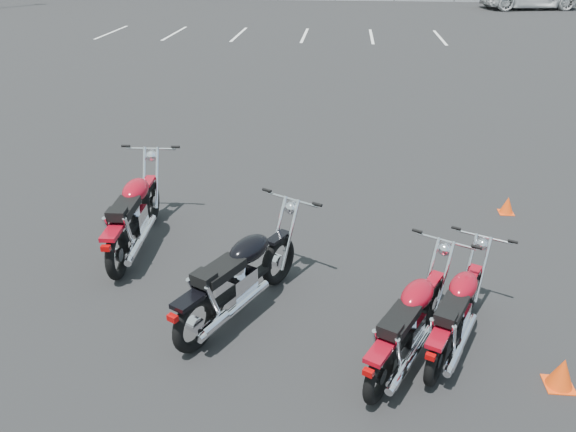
# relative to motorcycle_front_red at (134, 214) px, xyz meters

# --- Properties ---
(ground) EXTENTS (120.00, 120.00, 0.00)m
(ground) POSITION_rel_motorcycle_front_red_xyz_m (2.01, -0.67, -0.53)
(ground) COLOR black
(ground) RESTS_ON ground
(motorcycle_front_red) EXTENTS (0.92, 2.38, 1.16)m
(motorcycle_front_red) POSITION_rel_motorcycle_front_red_xyz_m (0.00, 0.00, 0.00)
(motorcycle_front_red) COLOR black
(motorcycle_front_red) RESTS_ON ground
(motorcycle_second_black) EXTENTS (1.50, 2.22, 1.13)m
(motorcycle_second_black) POSITION_rel_motorcycle_front_red_xyz_m (1.78, -1.44, -0.01)
(motorcycle_second_black) COLOR black
(motorcycle_second_black) RESTS_ON ground
(motorcycle_third_red) EXTENTS (1.32, 2.01, 1.02)m
(motorcycle_third_red) POSITION_rel_motorcycle_front_red_xyz_m (3.68, -2.06, -0.06)
(motorcycle_third_red) COLOR black
(motorcycle_third_red) RESTS_ON ground
(motorcycle_rear_red) EXTENTS (1.19, 1.92, 0.96)m
(motorcycle_rear_red) POSITION_rel_motorcycle_front_red_xyz_m (4.21, -1.78, -0.09)
(motorcycle_rear_red) COLOR black
(motorcycle_rear_red) RESTS_ON ground
(training_cone_near) EXTENTS (0.23, 0.23, 0.28)m
(training_cone_near) POSITION_rel_motorcycle_front_red_xyz_m (5.63, 1.69, -0.39)
(training_cone_near) COLOR #F9460D
(training_cone_near) RESTS_ON ground
(training_cone_far) EXTENTS (0.28, 0.28, 0.34)m
(training_cone_far) POSITION_rel_motorcycle_front_red_xyz_m (5.19, -2.32, -0.36)
(training_cone_far) COLOR #F9460D
(training_cone_far) RESTS_ON ground
(parking_line_stripes) EXTENTS (15.12, 4.00, 0.01)m
(parking_line_stripes) POSITION_rel_motorcycle_front_red_xyz_m (-0.49, 19.33, -0.53)
(parking_line_stripes) COLOR silver
(parking_line_stripes) RESTS_ON ground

